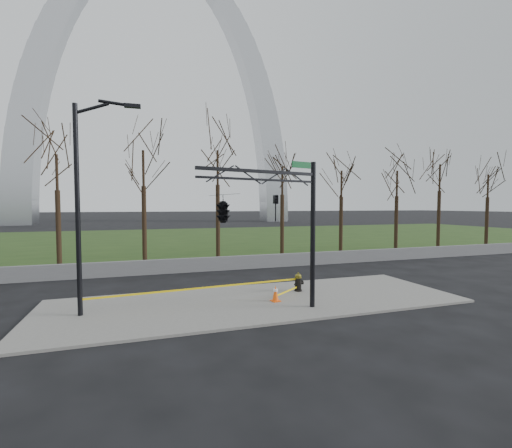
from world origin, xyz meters
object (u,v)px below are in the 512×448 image
object	(u,v)px
traffic_cone	(275,293)
traffic_signal_mast	(243,208)
fire_hydrant	(298,282)
street_light	(84,194)

from	to	relation	value
traffic_cone	traffic_signal_mast	world-z (taller)	traffic_signal_mast
fire_hydrant	traffic_cone	xyz separation A→B (m)	(-1.73, -1.35, -0.07)
traffic_signal_mast	fire_hydrant	bearing A→B (deg)	28.92
fire_hydrant	traffic_signal_mast	size ratio (longest dim) A/B	0.15
fire_hydrant	traffic_cone	size ratio (longest dim) A/B	1.30
traffic_cone	traffic_signal_mast	bearing A→B (deg)	-137.02
traffic_cone	street_light	bearing A→B (deg)	176.05
traffic_signal_mast	traffic_cone	bearing A→B (deg)	31.12
fire_hydrant	street_light	world-z (taller)	street_light
traffic_cone	street_light	distance (m)	8.63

